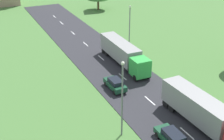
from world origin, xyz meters
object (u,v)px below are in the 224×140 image
at_px(truck_second, 204,112).
at_px(car_fifth, 115,84).
at_px(lamppost_second, 122,96).
at_px(car_fourth, 172,138).
at_px(lamppost_third, 130,25).
at_px(truck_third, 123,53).

xyz_separation_m(truck_second, car_fifth, (-4.84, 12.12, -1.25)).
bearing_deg(lamppost_second, car_fifth, 67.74).
xyz_separation_m(car_fourth, lamppost_third, (8.92, 25.53, 3.67)).
bearing_deg(truck_third, car_fifth, -124.86).
height_order(truck_second, lamppost_second, lamppost_second).
distance_m(truck_third, lamppost_third, 7.38).
distance_m(truck_second, car_fourth, 4.96).
xyz_separation_m(truck_second, car_fourth, (-4.72, -0.88, -1.27)).
distance_m(truck_third, car_fourth, 20.55).
height_order(car_fifth, lamppost_second, lamppost_second).
bearing_deg(truck_second, car_fifth, 111.75).
xyz_separation_m(car_fourth, car_fifth, (-0.12, 13.00, 0.01)).
distance_m(truck_second, lamppost_second, 9.49).
height_order(truck_second, car_fifth, truck_second).
relative_size(truck_second, lamppost_second, 1.44).
distance_m(truck_third, lamppost_second, 18.63).
distance_m(lamppost_second, lamppost_third, 25.33).
bearing_deg(truck_second, lamppost_second, 161.92).
distance_m(car_fifth, lamppost_second, 10.81).
distance_m(truck_second, car_fifth, 13.11).
relative_size(truck_second, car_fifth, 3.06).
relative_size(truck_third, car_fifth, 3.25).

